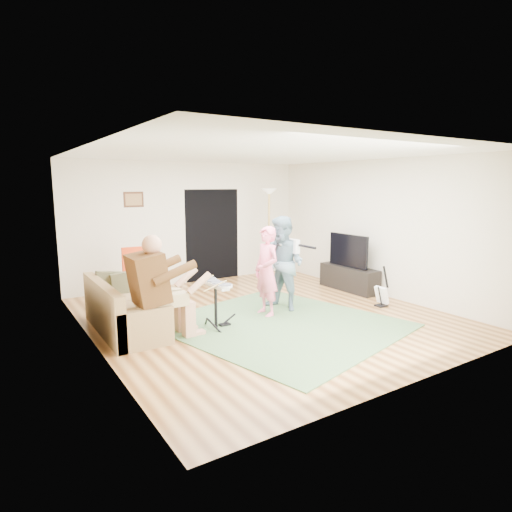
{
  "coord_description": "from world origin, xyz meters",
  "views": [
    {
      "loc": [
        -3.93,
        -5.83,
        2.21
      ],
      "look_at": [
        0.02,
        0.3,
        0.98
      ],
      "focal_mm": 30.0,
      "sensor_mm": 36.0,
      "label": 1
    }
  ],
  "objects_px": {
    "guitar_spare": "(382,295)",
    "television": "(348,250)",
    "guitarist": "(283,264)",
    "dining_chair": "(137,285)",
    "sofa": "(120,315)",
    "tv_cabinet": "(349,278)",
    "drum_kit": "(216,307)",
    "singer": "(267,271)",
    "torchiere_lamp": "(269,218)"
  },
  "relations": [
    {
      "from": "guitar_spare",
      "to": "television",
      "type": "distance_m",
      "value": 1.42
    },
    {
      "from": "guitarist",
      "to": "dining_chair",
      "type": "bearing_deg",
      "value": -145.33
    },
    {
      "from": "sofa",
      "to": "tv_cabinet",
      "type": "xyz_separation_m",
      "value": [
        4.79,
        -0.0,
        -0.01
      ]
    },
    {
      "from": "sofa",
      "to": "drum_kit",
      "type": "xyz_separation_m",
      "value": [
        1.29,
        -0.65,
        0.07
      ]
    },
    {
      "from": "singer",
      "to": "torchiere_lamp",
      "type": "distance_m",
      "value": 2.67
    },
    {
      "from": "sofa",
      "to": "guitarist",
      "type": "height_order",
      "value": "guitarist"
    },
    {
      "from": "guitar_spare",
      "to": "torchiere_lamp",
      "type": "height_order",
      "value": "torchiere_lamp"
    },
    {
      "from": "dining_chair",
      "to": "drum_kit",
      "type": "bearing_deg",
      "value": -67.42
    },
    {
      "from": "singer",
      "to": "torchiere_lamp",
      "type": "height_order",
      "value": "torchiere_lamp"
    },
    {
      "from": "sofa",
      "to": "guitar_spare",
      "type": "distance_m",
      "value": 4.56
    },
    {
      "from": "guitar_spare",
      "to": "tv_cabinet",
      "type": "relative_size",
      "value": 0.54
    },
    {
      "from": "singer",
      "to": "dining_chair",
      "type": "bearing_deg",
      "value": -136.4
    },
    {
      "from": "sofa",
      "to": "guitarist",
      "type": "bearing_deg",
      "value": -8.52
    },
    {
      "from": "torchiere_lamp",
      "to": "tv_cabinet",
      "type": "relative_size",
      "value": 1.51
    },
    {
      "from": "guitarist",
      "to": "singer",
      "type": "bearing_deg",
      "value": -93.7
    },
    {
      "from": "singer",
      "to": "tv_cabinet",
      "type": "xyz_separation_m",
      "value": [
        2.46,
        0.51,
        -0.51
      ]
    },
    {
      "from": "tv_cabinet",
      "to": "television",
      "type": "xyz_separation_m",
      "value": [
        -0.05,
        0.0,
        0.6
      ]
    },
    {
      "from": "singer",
      "to": "tv_cabinet",
      "type": "bearing_deg",
      "value": 101.56
    },
    {
      "from": "drum_kit",
      "to": "singer",
      "type": "height_order",
      "value": "singer"
    },
    {
      "from": "television",
      "to": "torchiere_lamp",
      "type": "bearing_deg",
      "value": 119.95
    },
    {
      "from": "guitarist",
      "to": "guitar_spare",
      "type": "distance_m",
      "value": 1.94
    },
    {
      "from": "sofa",
      "to": "torchiere_lamp",
      "type": "height_order",
      "value": "torchiere_lamp"
    },
    {
      "from": "torchiere_lamp",
      "to": "tv_cabinet",
      "type": "distance_m",
      "value": 2.21
    },
    {
      "from": "sofa",
      "to": "television",
      "type": "xyz_separation_m",
      "value": [
        4.74,
        -0.0,
        0.59
      ]
    },
    {
      "from": "torchiere_lamp",
      "to": "dining_chair",
      "type": "bearing_deg",
      "value": -173.59
    },
    {
      "from": "guitar_spare",
      "to": "dining_chair",
      "type": "height_order",
      "value": "dining_chair"
    },
    {
      "from": "torchiere_lamp",
      "to": "television",
      "type": "height_order",
      "value": "torchiere_lamp"
    },
    {
      "from": "dining_chair",
      "to": "television",
      "type": "height_order",
      "value": "television"
    },
    {
      "from": "drum_kit",
      "to": "torchiere_lamp",
      "type": "distance_m",
      "value": 3.56
    },
    {
      "from": "dining_chair",
      "to": "guitar_spare",
      "type": "bearing_deg",
      "value": -29.34
    },
    {
      "from": "drum_kit",
      "to": "torchiere_lamp",
      "type": "relative_size",
      "value": 0.36
    },
    {
      "from": "singer",
      "to": "tv_cabinet",
      "type": "height_order",
      "value": "singer"
    },
    {
      "from": "guitar_spare",
      "to": "guitarist",
      "type": "bearing_deg",
      "value": 153.59
    },
    {
      "from": "sofa",
      "to": "torchiere_lamp",
      "type": "bearing_deg",
      "value": 22.59
    },
    {
      "from": "guitar_spare",
      "to": "torchiere_lamp",
      "type": "bearing_deg",
      "value": 101.54
    },
    {
      "from": "singer",
      "to": "torchiere_lamp",
      "type": "bearing_deg",
      "value": 144.45
    },
    {
      "from": "television",
      "to": "drum_kit",
      "type": "bearing_deg",
      "value": -169.36
    },
    {
      "from": "drum_kit",
      "to": "dining_chair",
      "type": "bearing_deg",
      "value": 108.58
    },
    {
      "from": "torchiere_lamp",
      "to": "dining_chair",
      "type": "height_order",
      "value": "torchiere_lamp"
    },
    {
      "from": "sofa",
      "to": "television",
      "type": "height_order",
      "value": "television"
    },
    {
      "from": "guitar_spare",
      "to": "torchiere_lamp",
      "type": "xyz_separation_m",
      "value": [
        -0.58,
        2.82,
        1.24
      ]
    },
    {
      "from": "dining_chair",
      "to": "singer",
      "type": "bearing_deg",
      "value": -42.2
    },
    {
      "from": "guitarist",
      "to": "torchiere_lamp",
      "type": "xyz_separation_m",
      "value": [
        1.07,
        2.0,
        0.62
      ]
    },
    {
      "from": "sofa",
      "to": "singer",
      "type": "distance_m",
      "value": 2.44
    },
    {
      "from": "television",
      "to": "dining_chair",
      "type": "bearing_deg",
      "value": 163.17
    },
    {
      "from": "drum_kit",
      "to": "tv_cabinet",
      "type": "relative_size",
      "value": 0.54
    },
    {
      "from": "torchiere_lamp",
      "to": "tv_cabinet",
      "type": "height_order",
      "value": "torchiere_lamp"
    },
    {
      "from": "singer",
      "to": "torchiere_lamp",
      "type": "xyz_separation_m",
      "value": [
        1.49,
        2.1,
        0.69
      ]
    },
    {
      "from": "sofa",
      "to": "dining_chair",
      "type": "bearing_deg",
      "value": 62.1
    },
    {
      "from": "tv_cabinet",
      "to": "drum_kit",
      "type": "bearing_deg",
      "value": -169.51
    }
  ]
}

